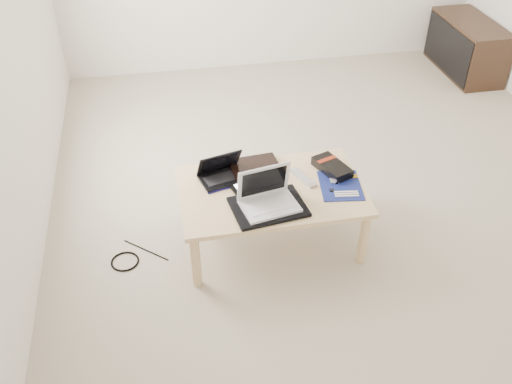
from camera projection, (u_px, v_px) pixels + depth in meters
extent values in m
plane|color=#ADA38C|center=(331.00, 175.00, 4.21)|extent=(4.00, 4.00, 0.00)
cube|color=#E4C389|center=(271.00, 191.00, 3.41)|extent=(1.10, 0.70, 0.03)
cylinder|color=#E4C389|center=(196.00, 261.00, 3.22)|extent=(0.06, 0.06, 0.37)
cylinder|color=#E4C389|center=(364.00, 238.00, 3.38)|extent=(0.06, 0.06, 0.37)
cylinder|color=#E4C389|center=(186.00, 197.00, 3.69)|extent=(0.06, 0.06, 0.37)
cylinder|color=#E4C389|center=(334.00, 180.00, 3.85)|extent=(0.06, 0.06, 0.37)
cube|color=#3C2718|center=(467.00, 47.00, 5.46)|extent=(0.40, 0.90, 0.50)
cube|color=black|center=(448.00, 48.00, 5.43)|extent=(0.02, 0.86, 0.44)
cube|color=black|center=(255.00, 168.00, 3.55)|extent=(0.32, 0.28, 0.03)
cube|color=black|center=(223.00, 179.00, 3.48)|extent=(0.31, 0.25, 0.02)
cube|color=black|center=(223.00, 178.00, 3.47)|extent=(0.24, 0.16, 0.00)
cube|color=black|center=(227.00, 184.00, 3.42)|extent=(0.06, 0.04, 0.00)
cube|color=black|center=(219.00, 163.00, 3.46)|extent=(0.29, 0.16, 0.16)
cube|color=black|center=(219.00, 163.00, 3.46)|extent=(0.24, 0.13, 0.13)
cube|color=#0E0C44|center=(229.00, 187.00, 3.41)|extent=(0.26, 0.08, 0.01)
cube|color=black|center=(255.00, 188.00, 3.40)|extent=(0.30, 0.25, 0.01)
cube|color=white|center=(255.00, 187.00, 3.40)|extent=(0.24, 0.20, 0.00)
cube|color=#B2B2B6|center=(303.00, 178.00, 3.48)|extent=(0.12, 0.22, 0.02)
cube|color=#9D9DA2|center=(303.00, 176.00, 3.48)|extent=(0.10, 0.18, 0.00)
cube|color=black|center=(268.00, 207.00, 3.25)|extent=(0.45, 0.35, 0.02)
cube|color=silver|center=(270.00, 206.00, 3.23)|extent=(0.35, 0.27, 0.02)
cube|color=white|center=(270.00, 205.00, 3.22)|extent=(0.28, 0.17, 0.00)
cube|color=silver|center=(275.00, 213.00, 3.17)|extent=(0.07, 0.04, 0.00)
cube|color=silver|center=(264.00, 181.00, 3.23)|extent=(0.32, 0.10, 0.21)
cube|color=black|center=(264.00, 182.00, 3.23)|extent=(0.27, 0.08, 0.17)
cube|color=#0B0F49|center=(340.00, 186.00, 3.43)|extent=(0.28, 0.34, 0.01)
cube|color=#B2B2B6|center=(334.00, 181.00, 3.46)|extent=(0.06, 0.06, 0.01)
cube|color=gold|center=(349.00, 175.00, 3.50)|extent=(0.10, 0.02, 0.01)
cube|color=gold|center=(350.00, 177.00, 3.49)|extent=(0.10, 0.02, 0.01)
cube|color=silver|center=(346.00, 192.00, 3.37)|extent=(0.14, 0.03, 0.01)
cube|color=silver|center=(347.00, 194.00, 3.35)|extent=(0.14, 0.03, 0.01)
cube|color=silver|center=(347.00, 196.00, 3.34)|extent=(0.14, 0.03, 0.01)
cube|color=black|center=(332.00, 190.00, 3.38)|extent=(0.03, 0.03, 0.01)
cube|color=black|center=(332.00, 167.00, 3.54)|extent=(0.22, 0.29, 0.06)
cube|color=maroon|center=(327.00, 159.00, 3.56)|extent=(0.14, 0.08, 0.00)
torus|color=black|center=(251.00, 192.00, 3.37)|extent=(0.13, 0.13, 0.01)
torus|color=black|center=(125.00, 261.00, 3.48)|extent=(0.23, 0.23, 0.01)
cylinder|color=black|center=(146.00, 250.00, 3.56)|extent=(0.27, 0.24, 0.01)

